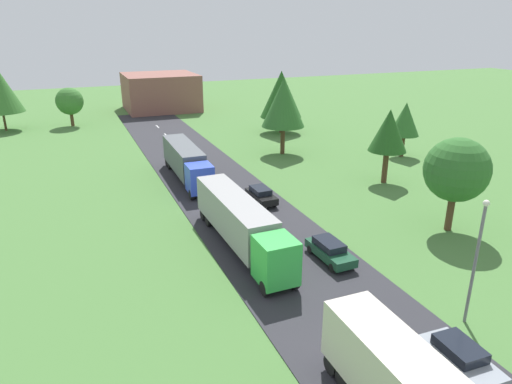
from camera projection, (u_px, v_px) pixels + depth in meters
The scene contains 15 objects.
road at pixel (347, 318), 27.01m from camera, with size 10.00×140.00×0.06m, color #2B2B30.
lane_marking_centre at pixel (379, 350), 24.35m from camera, with size 0.16×122.73×0.01m.
truck_second at pixel (240, 222), 34.75m from camera, with size 2.74×14.66×3.72m.
truck_third at pixel (186, 161), 50.23m from camera, with size 2.69×13.54×3.66m.
car_second at pixel (461, 358), 22.62m from camera, with size 2.02×4.22×1.51m.
car_third at pixel (330, 250), 33.33m from camera, with size 1.86×4.48×1.48m.
car_fourth at pixel (261, 195), 44.05m from camera, with size 1.86×4.12×1.48m.
lamppost_second at pixel (476, 256), 25.29m from camera, with size 0.36×0.36×7.60m.
tree_oak at pixel (389, 131), 48.19m from camera, with size 4.05×4.05×7.99m.
tree_birch at pixel (457, 170), 36.86m from camera, with size 5.22×5.22×7.88m.
tree_maple at pixel (283, 103), 58.77m from camera, with size 5.58×5.58×9.83m.
tree_pine at pixel (281, 94), 70.70m from camera, with size 6.42×6.42×9.56m.
tree_elm at pixel (70, 101), 76.07m from camera, with size 4.44×4.44×6.38m.
tree_lime at pixel (405, 119), 58.31m from camera, with size 3.81×3.81×6.98m.
distant_building at pixel (161, 92), 90.88m from camera, with size 13.63×13.18×6.97m, color brown.
Camera 1 is at (-13.63, 5.49, 16.36)m, focal length 32.23 mm.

